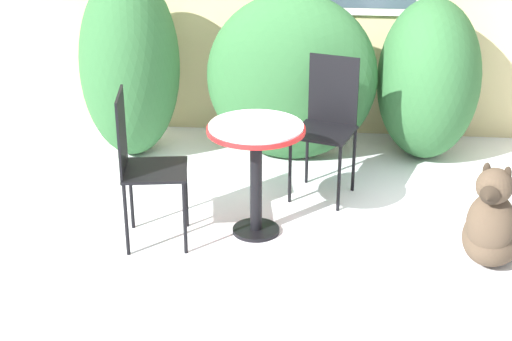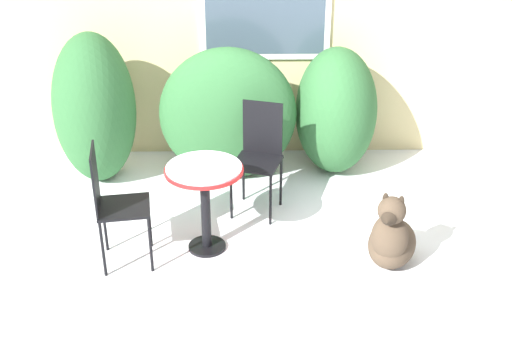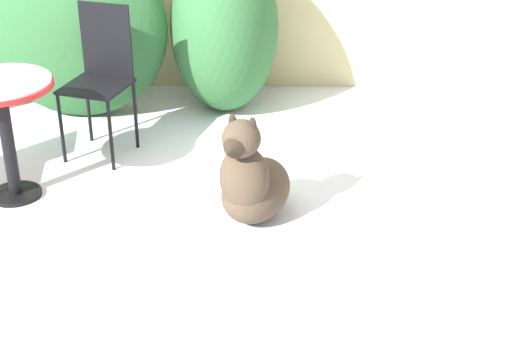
{
  "view_description": "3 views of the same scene",
  "coord_description": "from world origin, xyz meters",
  "views": [
    {
      "loc": [
        0.01,
        -4.33,
        2.48
      ],
      "look_at": [
        -0.42,
        0.26,
        0.45
      ],
      "focal_mm": 55.0,
      "sensor_mm": 36.0,
      "label": 1
    },
    {
      "loc": [
        -0.08,
        -4.24,
        3.0
      ],
      "look_at": [
        0.0,
        0.6,
        0.55
      ],
      "focal_mm": 45.0,
      "sensor_mm": 36.0,
      "label": 2
    },
    {
      "loc": [
        1.12,
        -3.97,
        2.35
      ],
      "look_at": [
        1.07,
        0.03,
        0.3
      ],
      "focal_mm": 55.0,
      "sensor_mm": 36.0,
      "label": 3
    }
  ],
  "objects": [
    {
      "name": "shrub_middle",
      "position": [
        -0.26,
        1.56,
        0.67
      ],
      "size": [
        1.34,
        0.61,
        1.35
      ],
      "color": "#2D6033",
      "rests_on": "ground_plane"
    },
    {
      "name": "patio_table",
      "position": [
        -0.42,
        0.26,
        0.6
      ],
      "size": [
        0.63,
        0.63,
        0.76
      ],
      "color": "black",
      "rests_on": "ground_plane"
    },
    {
      "name": "dog",
      "position": [
        1.05,
        -0.02,
        0.26
      ],
      "size": [
        0.55,
        0.72,
        0.72
      ],
      "rotation": [
        0.0,
        0.0,
        -0.41
      ],
      "color": "#4C3D2D",
      "rests_on": "ground_plane"
    },
    {
      "name": "patio_chair_near_table",
      "position": [
        0.03,
        0.93,
        0.56
      ],
      "size": [
        0.5,
        0.5,
        1.01
      ],
      "rotation": [
        0.0,
        0.0,
        -0.31
      ],
      "color": "black",
      "rests_on": "ground_plane"
    },
    {
      "name": "ground_plane",
      "position": [
        0.0,
        0.0,
        0.0
      ],
      "size": [
        16.0,
        16.0,
        0.0
      ],
      "primitive_type": "plane",
      "color": "white"
    },
    {
      "name": "shrub_right",
      "position": [
        0.82,
        1.73,
        0.64
      ],
      "size": [
        0.81,
        1.03,
        1.28
      ],
      "color": "#2D6033",
      "rests_on": "ground_plane"
    }
  ]
}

